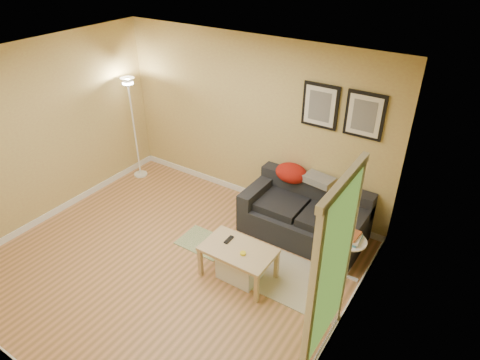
{
  "coord_description": "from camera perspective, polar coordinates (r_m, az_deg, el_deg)",
  "views": [
    {
      "loc": [
        3.06,
        -2.99,
        3.81
      ],
      "look_at": [
        0.55,
        0.85,
        1.05
      ],
      "focal_mm": 31.38,
      "sensor_mm": 36.0,
      "label": 1
    }
  ],
  "objects": [
    {
      "name": "floor",
      "position": [
        5.73,
        -9.48,
        -11.19
      ],
      "size": [
        4.5,
        4.5,
        0.0
      ],
      "primitive_type": "plane",
      "color": "tan",
      "rests_on": "ground"
    },
    {
      "name": "ceiling",
      "position": [
        4.44,
        -12.43,
        14.55
      ],
      "size": [
        4.5,
        4.5,
        0.0
      ],
      "primitive_type": "plane",
      "rotation": [
        3.14,
        0.0,
        0.0
      ],
      "color": "white",
      "rests_on": "wall_back"
    },
    {
      "name": "wall_back",
      "position": [
        6.37,
        1.54,
        7.81
      ],
      "size": [
        4.5,
        0.0,
        4.5
      ],
      "primitive_type": "plane",
      "rotation": [
        1.57,
        0.0,
        0.0
      ],
      "color": "tan",
      "rests_on": "ground"
    },
    {
      "name": "wall_left",
      "position": [
        6.59,
        -25.35,
        5.56
      ],
      "size": [
        0.0,
        4.0,
        4.0
      ],
      "primitive_type": "plane",
      "rotation": [
        1.57,
        0.0,
        1.57
      ],
      "color": "tan",
      "rests_on": "ground"
    },
    {
      "name": "wall_right",
      "position": [
        3.98,
        14.08,
        -9.14
      ],
      "size": [
        0.0,
        4.0,
        4.0
      ],
      "primitive_type": "plane",
      "rotation": [
        1.57,
        0.0,
        -1.57
      ],
      "color": "tan",
      "rests_on": "ground"
    },
    {
      "name": "baseboard_back",
      "position": [
        6.95,
        1.35,
        -1.73
      ],
      "size": [
        4.5,
        0.02,
        0.1
      ],
      "primitive_type": "cube",
      "color": "white",
      "rests_on": "ground"
    },
    {
      "name": "baseboard_left",
      "position": [
        7.15,
        -23.09,
        -3.49
      ],
      "size": [
        0.02,
        4.0,
        0.1
      ],
      "primitive_type": "cube",
      "color": "white",
      "rests_on": "ground"
    },
    {
      "name": "baseboard_right",
      "position": [
        4.87,
        12.0,
        -20.44
      ],
      "size": [
        0.02,
        4.0,
        0.1
      ],
      "primitive_type": "cube",
      "color": "white",
      "rests_on": "ground"
    },
    {
      "name": "sofa",
      "position": [
        5.98,
        8.72,
        -4.45
      ],
      "size": [
        1.7,
        0.9,
        0.75
      ],
      "primitive_type": null,
      "color": "black",
      "rests_on": "ground"
    },
    {
      "name": "red_throw",
      "position": [
        6.11,
        7.0,
        0.94
      ],
      "size": [
        0.48,
        0.36,
        0.28
      ],
      "primitive_type": null,
      "color": "#AA1F0F",
      "rests_on": "sofa"
    },
    {
      "name": "plaid_throw",
      "position": [
        5.98,
        10.67,
        0.04
      ],
      "size": [
        0.45,
        0.32,
        0.1
      ],
      "primitive_type": null,
      "rotation": [
        0.0,
        0.0,
        -0.14
      ],
      "color": "tan",
      "rests_on": "sofa"
    },
    {
      "name": "framed_print_left",
      "position": [
        5.71,
        10.86,
        9.87
      ],
      "size": [
        0.5,
        0.04,
        0.6
      ],
      "primitive_type": null,
      "color": "black",
      "rests_on": "wall_back"
    },
    {
      "name": "framed_print_right",
      "position": [
        5.53,
        16.59,
        8.41
      ],
      "size": [
        0.5,
        0.04,
        0.6
      ],
      "primitive_type": null,
      "color": "black",
      "rests_on": "wall_back"
    },
    {
      "name": "area_rug",
      "position": [
        5.54,
        5.17,
        -12.52
      ],
      "size": [
        1.25,
        0.85,
        0.01
      ],
      "primitive_type": "cube",
      "color": "beige",
      "rests_on": "ground"
    },
    {
      "name": "green_runner",
      "position": [
        6.0,
        -4.93,
        -8.44
      ],
      "size": [
        0.7,
        0.5,
        0.01
      ],
      "primitive_type": "cube",
      "color": "#668C4C",
      "rests_on": "ground"
    },
    {
      "name": "coffee_table",
      "position": [
        5.34,
        -0.24,
        -11.16
      ],
      "size": [
        1.02,
        0.78,
        0.45
      ],
      "primitive_type": null,
      "rotation": [
        0.0,
        0.0,
        0.29
      ],
      "color": "tan",
      "rests_on": "ground"
    },
    {
      "name": "remote_control",
      "position": [
        5.31,
        -1.54,
        -8.11
      ],
      "size": [
        0.05,
        0.16,
        0.02
      ],
      "primitive_type": "cube",
      "rotation": [
        0.0,
        0.0,
        0.02
      ],
      "color": "black",
      "rests_on": "coffee_table"
    },
    {
      "name": "tape_roll",
      "position": [
        5.1,
        0.4,
        -9.94
      ],
      "size": [
        0.07,
        0.07,
        0.03
      ],
      "primitive_type": "cylinder",
      "color": "yellow",
      "rests_on": "coffee_table"
    },
    {
      "name": "storage_bin",
      "position": [
        5.37,
        -0.06,
        -11.78
      ],
      "size": [
        0.51,
        0.38,
        0.32
      ],
      "primitive_type": null,
      "color": "white",
      "rests_on": "ground"
    },
    {
      "name": "side_table",
      "position": [
        5.45,
        14.46,
        -10.33
      ],
      "size": [
        0.38,
        0.38,
        0.59
      ],
      "primitive_type": null,
      "color": "white",
      "rests_on": "ground"
    },
    {
      "name": "book_stack",
      "position": [
        5.26,
        14.95,
        -7.46
      ],
      "size": [
        0.25,
        0.3,
        0.08
      ],
      "primitive_type": null,
      "rotation": [
        0.0,
        0.0,
        -0.21
      ],
      "color": "teal",
      "rests_on": "side_table"
    },
    {
      "name": "floor_lamp",
      "position": [
        7.37,
        -14.12,
        6.37
      ],
      "size": [
        0.23,
        0.23,
        1.79
      ],
      "primitive_type": null,
      "color": "white",
      "rests_on": "ground"
    },
    {
      "name": "doorway",
      "position": [
        4.07,
        12.14,
        -13.06
      ],
      "size": [
        0.12,
        1.01,
        2.13
      ],
      "primitive_type": null,
      "color": "white",
      "rests_on": "ground"
    }
  ]
}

